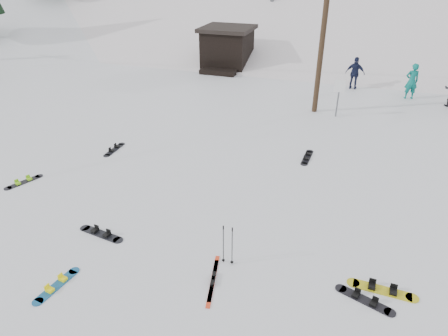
% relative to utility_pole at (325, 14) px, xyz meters
% --- Properties ---
extents(ground, '(200.00, 200.00, 0.00)m').
position_rel_utility_pole_xyz_m(ground, '(-2.00, -14.00, -4.68)').
color(ground, white).
rests_on(ground, ground).
extents(ski_slope, '(60.00, 85.24, 65.97)m').
position_rel_utility_pole_xyz_m(ski_slope, '(-2.00, 41.00, -16.68)').
color(ski_slope, white).
rests_on(ski_slope, ground).
extents(ridge_left, '(47.54, 95.03, 58.38)m').
position_rel_utility_pole_xyz_m(ridge_left, '(-38.00, 34.00, -15.68)').
color(ridge_left, white).
rests_on(ridge_left, ground).
extents(treeline_left, '(20.00, 64.00, 10.00)m').
position_rel_utility_pole_xyz_m(treeline_left, '(-36.00, 26.00, -4.68)').
color(treeline_left, black).
rests_on(treeline_left, ground).
extents(utility_pole, '(2.00, 0.26, 9.00)m').
position_rel_utility_pole_xyz_m(utility_pole, '(0.00, 0.00, 0.00)').
color(utility_pole, '#3A2819').
rests_on(utility_pole, ground).
extents(trail_sign, '(0.50, 0.09, 1.85)m').
position_rel_utility_pole_xyz_m(trail_sign, '(1.10, -0.42, -3.41)').
color(trail_sign, '#595B60').
rests_on(trail_sign, ground).
extents(lift_hut, '(3.40, 4.10, 2.75)m').
position_rel_utility_pole_xyz_m(lift_hut, '(-7.00, 6.94, -3.32)').
color(lift_hut, black).
rests_on(lift_hut, ground).
extents(hero_snowboard, '(0.42, 1.40, 0.10)m').
position_rel_utility_pole_xyz_m(hero_snowboard, '(-4.34, -14.30, -4.66)').
color(hero_snowboard, '#165B92').
rests_on(hero_snowboard, ground).
extents(hero_skis, '(0.48, 1.76, 0.09)m').
position_rel_utility_pole_xyz_m(hero_skis, '(-0.79, -12.91, -4.65)').
color(hero_skis, red).
rests_on(hero_skis, ground).
extents(ski_poles, '(0.32, 0.08, 1.16)m').
position_rel_utility_pole_xyz_m(ski_poles, '(-0.65, -12.18, -4.09)').
color(ski_poles, black).
rests_on(ski_poles, ground).
extents(board_scatter_a, '(1.51, 0.47, 0.11)m').
position_rel_utility_pole_xyz_m(board_scatter_a, '(-4.48, -12.21, -4.65)').
color(board_scatter_a, black).
rests_on(board_scatter_a, ground).
extents(board_scatter_b, '(0.28, 1.41, 0.10)m').
position_rel_utility_pole_xyz_m(board_scatter_b, '(-7.19, -7.24, -4.66)').
color(board_scatter_b, black).
rests_on(board_scatter_b, ground).
extents(board_scatter_c, '(0.67, 1.31, 0.10)m').
position_rel_utility_pole_xyz_m(board_scatter_c, '(-8.78, -10.55, -4.66)').
color(board_scatter_c, black).
rests_on(board_scatter_c, ground).
extents(board_scatter_d, '(1.38, 0.67, 0.10)m').
position_rel_utility_pole_xyz_m(board_scatter_d, '(2.78, -12.37, -4.65)').
color(board_scatter_d, black).
rests_on(board_scatter_d, ground).
extents(board_scatter_e, '(1.65, 0.37, 0.12)m').
position_rel_utility_pole_xyz_m(board_scatter_e, '(3.17, -11.92, -4.65)').
color(board_scatter_e, yellow).
rests_on(board_scatter_e, ground).
extents(board_scatter_f, '(0.33, 1.46, 0.10)m').
position_rel_utility_pole_xyz_m(board_scatter_f, '(0.43, -5.41, -4.65)').
color(board_scatter_f, black).
rests_on(board_scatter_f, ground).
extents(skier_teal, '(0.81, 0.64, 1.94)m').
position_rel_utility_pole_xyz_m(skier_teal, '(4.67, 3.74, -3.71)').
color(skier_teal, '#0A6C63').
rests_on(skier_teal, ground).
extents(skier_navy, '(1.14, 0.58, 1.86)m').
position_rel_utility_pole_xyz_m(skier_navy, '(1.67, 4.59, -3.75)').
color(skier_navy, '#151A36').
rests_on(skier_navy, ground).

